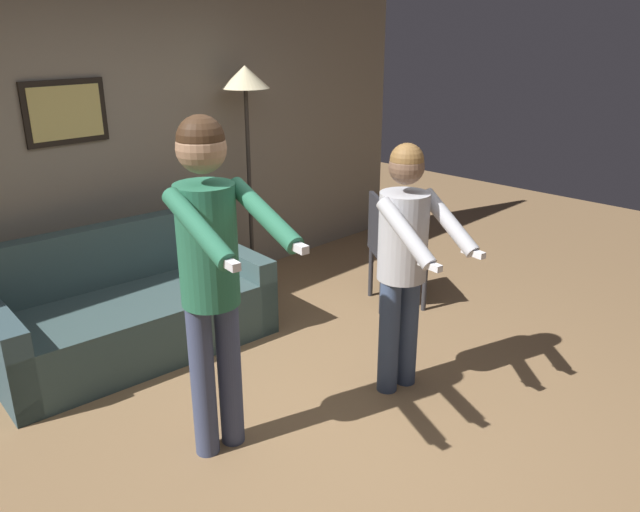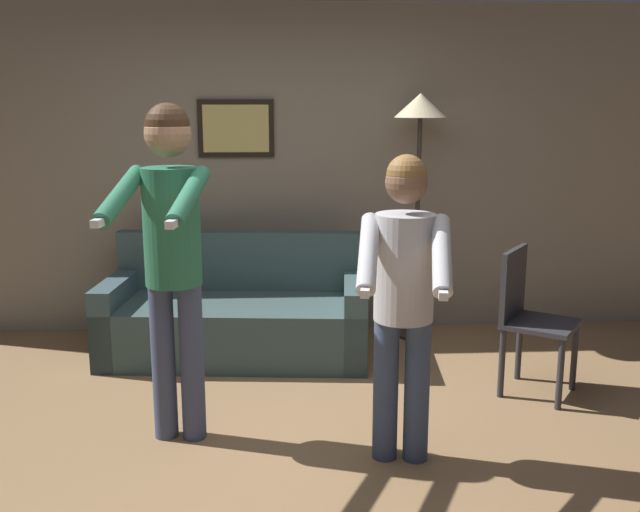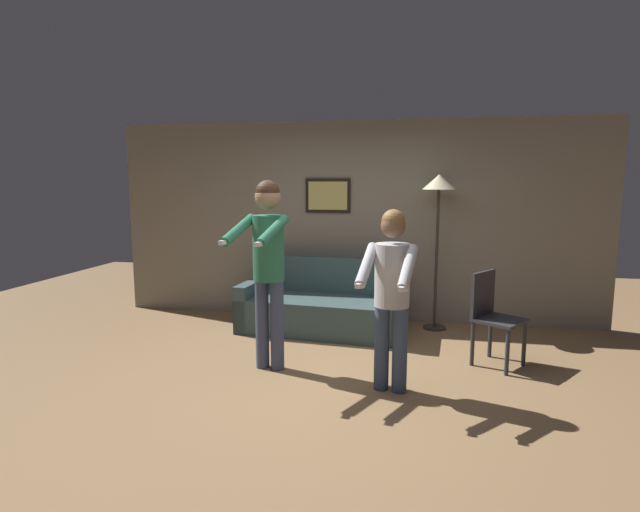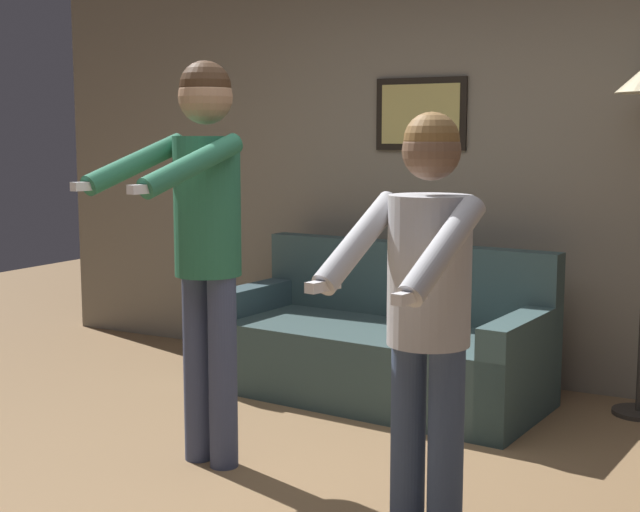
{
  "view_description": "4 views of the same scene",
  "coord_description": "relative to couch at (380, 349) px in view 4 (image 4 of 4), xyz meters",
  "views": [
    {
      "loc": [
        -2.24,
        -2.18,
        2.22
      ],
      "look_at": [
        0.18,
        0.21,
        0.95
      ],
      "focal_mm": 35.0,
      "sensor_mm": 36.0,
      "label": 1
    },
    {
      "loc": [
        0.01,
        -3.47,
        1.82
      ],
      "look_at": [
        0.22,
        0.25,
        1.03
      ],
      "focal_mm": 40.0,
      "sensor_mm": 36.0,
      "label": 2
    },
    {
      "loc": [
        0.79,
        -4.26,
        1.8
      ],
      "look_at": [
        -0.02,
        0.01,
        1.16
      ],
      "focal_mm": 28.0,
      "sensor_mm": 36.0,
      "label": 3
    },
    {
      "loc": [
        1.76,
        -3.0,
        1.5
      ],
      "look_at": [
        0.07,
        0.15,
        1.02
      ],
      "focal_mm": 50.0,
      "sensor_mm": 36.0,
      "label": 4
    }
  ],
  "objects": [
    {
      "name": "back_wall_assembly",
      "position": [
        0.32,
        0.65,
        1.02
      ],
      "size": [
        6.4,
        0.09,
        2.6
      ],
      "color": "gray",
      "rests_on": "ground_plane"
    },
    {
      "name": "person_standing_right",
      "position": [
        0.94,
        -1.68,
        0.67
      ],
      "size": [
        0.5,
        0.65,
        1.59
      ],
      "color": "#3B4C6D",
      "rests_on": "ground_plane"
    },
    {
      "name": "ground_plane",
      "position": [
        0.32,
        -1.6,
        -0.28
      ],
      "size": [
        12.0,
        12.0,
        0.0
      ],
      "primitive_type": "plane",
      "color": "#8F6D49"
    },
    {
      "name": "person_standing_left",
      "position": [
        -0.25,
        -1.37,
        0.85
      ],
      "size": [
        0.51,
        0.77,
        1.83
      ],
      "color": "#3F496A",
      "rests_on": "ground_plane"
    },
    {
      "name": "couch",
      "position": [
        0.0,
        0.0,
        0.0
      ],
      "size": [
        1.97,
        1.01,
        0.87
      ],
      "color": "#3A5151",
      "rests_on": "ground_plane"
    }
  ]
}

